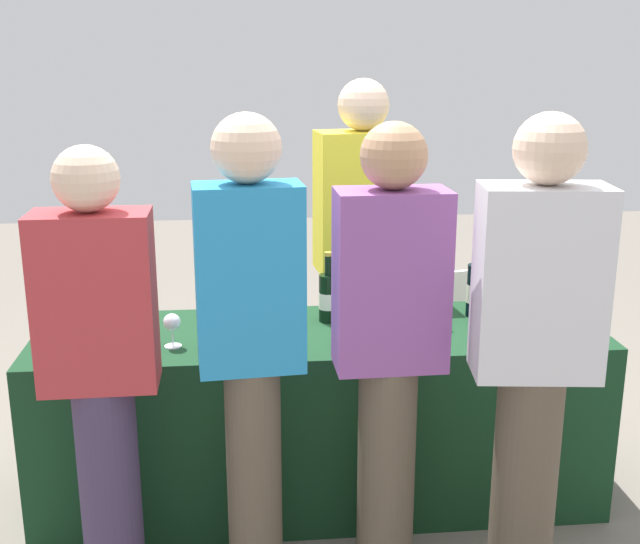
# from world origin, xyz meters

# --- Properties ---
(ground_plane) EXTENTS (12.00, 12.00, 0.00)m
(ground_plane) POSITION_xyz_m (0.00, 0.00, 0.00)
(ground_plane) COLOR slate
(tasting_table) EXTENTS (2.32, 0.66, 0.76)m
(tasting_table) POSITION_xyz_m (0.00, 0.00, 0.38)
(tasting_table) COLOR #14381E
(tasting_table) RESTS_ON ground_plane
(wine_bottle_0) EXTENTS (0.08, 0.08, 0.32)m
(wine_bottle_0) POSITION_xyz_m (-0.94, 0.15, 0.88)
(wine_bottle_0) COLOR black
(wine_bottle_0) RESTS_ON tasting_table
(wine_bottle_1) EXTENTS (0.08, 0.08, 0.30)m
(wine_bottle_1) POSITION_xyz_m (-0.83, 0.13, 0.87)
(wine_bottle_1) COLOR black
(wine_bottle_1) RESTS_ON tasting_table
(wine_bottle_2) EXTENTS (0.08, 0.08, 0.30)m
(wine_bottle_2) POSITION_xyz_m (0.05, 0.12, 0.87)
(wine_bottle_2) COLOR black
(wine_bottle_2) RESTS_ON tasting_table
(wine_bottle_3) EXTENTS (0.07, 0.07, 0.32)m
(wine_bottle_3) POSITION_xyz_m (0.46, 0.08, 0.87)
(wine_bottle_3) COLOR black
(wine_bottle_3) RESTS_ON tasting_table
(wine_bottle_4) EXTENTS (0.08, 0.08, 0.32)m
(wine_bottle_4) POSITION_xyz_m (0.68, 0.12, 0.88)
(wine_bottle_4) COLOR black
(wine_bottle_4) RESTS_ON tasting_table
(wine_bottle_5) EXTENTS (0.08, 0.08, 0.30)m
(wine_bottle_5) POSITION_xyz_m (0.91, 0.15, 0.87)
(wine_bottle_5) COLOR black
(wine_bottle_5) RESTS_ON tasting_table
(wine_glass_0) EXTENTS (0.07, 0.07, 0.15)m
(wine_glass_0) POSITION_xyz_m (-0.77, -0.09, 0.87)
(wine_glass_0) COLOR silver
(wine_glass_0) RESTS_ON tasting_table
(wine_glass_1) EXTENTS (0.07, 0.07, 0.13)m
(wine_glass_1) POSITION_xyz_m (-0.59, -0.13, 0.85)
(wine_glass_1) COLOR silver
(wine_glass_1) RESTS_ON tasting_table
(wine_glass_2) EXTENTS (0.07, 0.07, 0.14)m
(wine_glass_2) POSITION_xyz_m (-0.39, -0.13, 0.86)
(wine_glass_2) COLOR silver
(wine_glass_2) RESTS_ON tasting_table
(wine_glass_3) EXTENTS (0.07, 0.07, 0.14)m
(wine_glass_3) POSITION_xyz_m (0.08, -0.14, 0.86)
(wine_glass_3) COLOR silver
(wine_glass_3) RESTS_ON tasting_table
(wine_glass_4) EXTENTS (0.07, 0.07, 0.14)m
(wine_glass_4) POSITION_xyz_m (0.26, -0.06, 0.86)
(wine_glass_4) COLOR silver
(wine_glass_4) RESTS_ON tasting_table
(wine_glass_5) EXTENTS (0.07, 0.07, 0.14)m
(wine_glass_5) POSITION_xyz_m (0.67, -0.17, 0.86)
(wine_glass_5) COLOR silver
(wine_glass_5) RESTS_ON tasting_table
(server_pouring) EXTENTS (0.45, 0.28, 1.75)m
(server_pouring) POSITION_xyz_m (0.25, 0.55, 0.95)
(server_pouring) COLOR #3F3351
(server_pouring) RESTS_ON ground_plane
(guest_0) EXTENTS (0.38, 0.21, 1.59)m
(guest_0) POSITION_xyz_m (-0.79, -0.54, 0.86)
(guest_0) COLOR #3F3351
(guest_0) RESTS_ON ground_plane
(guest_1) EXTENTS (0.37, 0.23, 1.69)m
(guest_1) POSITION_xyz_m (-0.29, -0.55, 0.94)
(guest_1) COLOR brown
(guest_1) RESTS_ON ground_plane
(guest_2) EXTENTS (0.38, 0.22, 1.65)m
(guest_2) POSITION_xyz_m (0.19, -0.54, 0.91)
(guest_2) COLOR brown
(guest_2) RESTS_ON ground_plane
(guest_3) EXTENTS (0.43, 0.27, 1.69)m
(guest_3) POSITION_xyz_m (0.64, -0.70, 0.92)
(guest_3) COLOR brown
(guest_3) RESTS_ON ground_plane
(menu_board) EXTENTS (0.60, 0.16, 0.71)m
(menu_board) POSITION_xyz_m (1.08, 1.07, 0.35)
(menu_board) COLOR white
(menu_board) RESTS_ON ground_plane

